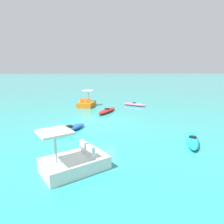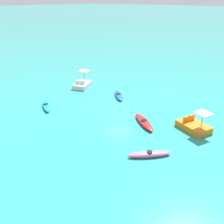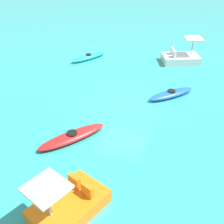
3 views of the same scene
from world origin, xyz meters
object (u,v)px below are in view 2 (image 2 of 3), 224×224
at_px(kayak_pink, 149,154).
at_px(pedal_boat_white, 82,84).
at_px(kayak_cyan, 46,106).
at_px(kayak_red, 144,122).
at_px(kayak_blue, 119,95).
at_px(pedal_boat_orange, 194,126).

xyz_separation_m(kayak_pink, pedal_boat_white, (13.10, -6.47, 0.17)).
bearing_deg(kayak_pink, pedal_boat_white, -26.28).
distance_m(kayak_cyan, pedal_boat_white, 6.33).
relative_size(kayak_red, kayak_cyan, 1.13).
bearing_deg(kayak_pink, kayak_blue, -39.92).
bearing_deg(kayak_blue, kayak_red, 148.27).
bearing_deg(kayak_blue, pedal_boat_white, 3.39).
relative_size(kayak_red, pedal_boat_orange, 1.10).
xyz_separation_m(kayak_red, pedal_boat_white, (10.28, -2.96, 0.17)).
height_order(kayak_blue, kayak_pink, same).
relative_size(kayak_cyan, pedal_boat_orange, 0.97).
relative_size(kayak_cyan, pedal_boat_white, 0.96).
xyz_separation_m(kayak_blue, kayak_pink, (-8.09, 6.77, -0.00)).
bearing_deg(kayak_red, pedal_boat_orange, -154.39).
relative_size(kayak_blue, pedal_boat_orange, 0.92).
xyz_separation_m(kayak_blue, kayak_cyan, (3.31, 6.39, -0.00)).
distance_m(kayak_pink, pedal_boat_orange, 5.18).
relative_size(pedal_boat_white, pedal_boat_orange, 1.01).
bearing_deg(pedal_boat_orange, kayak_cyan, 21.67).
xyz_separation_m(kayak_cyan, pedal_boat_orange, (-12.00, -4.77, 0.17)).
distance_m(kayak_pink, pedal_boat_white, 14.61).
distance_m(kayak_blue, kayak_cyan, 7.20).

